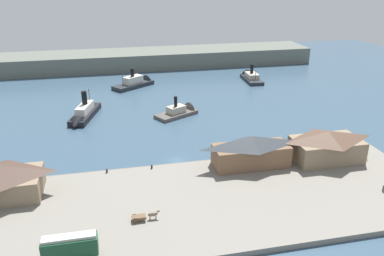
% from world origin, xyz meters
% --- Properties ---
extents(ground_plane, '(320.00, 320.00, 0.00)m').
position_xyz_m(ground_plane, '(0.00, 0.00, 0.00)').
color(ground_plane, '#385166').
extents(quay_promenade, '(110.00, 36.00, 1.20)m').
position_xyz_m(quay_promenade, '(0.00, -22.00, 0.60)').
color(quay_promenade, gray).
rests_on(quay_promenade, ground).
extents(seawall_edge, '(110.00, 0.80, 1.00)m').
position_xyz_m(seawall_edge, '(0.00, -3.60, 0.50)').
color(seawall_edge, '#666159').
rests_on(seawall_edge, ground).
extents(ferry_shed_east_terminal, '(16.92, 11.41, 7.47)m').
position_xyz_m(ferry_shed_east_terminal, '(-40.62, -11.05, 4.99)').
color(ferry_shed_east_terminal, '#847056').
rests_on(ferry_shed_east_terminal, quay_promenade).
extents(ferry_shed_west_terminal, '(19.21, 7.78, 8.06)m').
position_xyz_m(ferry_shed_west_terminal, '(17.30, -9.02, 5.29)').
color(ferry_shed_west_terminal, brown).
rests_on(ferry_shed_west_terminal, quay_promenade).
extents(ferry_shed_customs_shed, '(17.62, 10.44, 7.99)m').
position_xyz_m(ferry_shed_customs_shed, '(37.49, -10.12, 5.25)').
color(ferry_shed_customs_shed, '#847056').
rests_on(ferry_shed_customs_shed, quay_promenade).
extents(street_tram, '(9.33, 2.90, 4.60)m').
position_xyz_m(street_tram, '(-24.92, -35.06, 3.86)').
color(street_tram, '#1E4C2D').
rests_on(street_tram, quay_promenade).
extents(horse_cart, '(5.64, 1.59, 1.87)m').
position_xyz_m(horse_cart, '(-11.46, -26.70, 2.13)').
color(horse_cart, brown).
rests_on(horse_cart, quay_promenade).
extents(pedestrian_walking_west, '(0.41, 0.41, 1.67)m').
position_xyz_m(pedestrian_walking_west, '(41.96, -27.36, 1.96)').
color(pedestrian_walking_west, '#3D4C42').
rests_on(pedestrian_walking_west, quay_promenade).
extents(mooring_post_east, '(0.44, 0.44, 0.90)m').
position_xyz_m(mooring_post_east, '(-7.28, -5.22, 1.65)').
color(mooring_post_east, black).
rests_on(mooring_post_east, quay_promenade).
extents(mooring_post_center_west, '(0.44, 0.44, 0.90)m').
position_xyz_m(mooring_post_center_west, '(-18.26, -5.02, 1.65)').
color(mooring_post_center_west, black).
rests_on(mooring_post_center_west, quay_promenade).
extents(ferry_near_quay, '(20.01, 16.64, 10.23)m').
position_xyz_m(ferry_near_quay, '(-3.47, 74.44, 1.51)').
color(ferry_near_quay, '#23282D').
rests_on(ferry_near_quay, ground).
extents(ferry_moored_west, '(7.07, 18.62, 9.61)m').
position_xyz_m(ferry_moored_west, '(47.74, 73.63, 1.28)').
color(ferry_moored_west, '#23282D').
rests_on(ferry_moored_west, ground).
extents(ferry_outer_harbor, '(11.08, 22.49, 10.47)m').
position_xyz_m(ferry_outer_harbor, '(-25.20, 37.42, 1.66)').
color(ferry_outer_harbor, black).
rests_on(ferry_outer_harbor, ground).
extents(ferry_departing_north, '(17.03, 13.03, 9.33)m').
position_xyz_m(ferry_departing_north, '(8.26, 35.05, 1.05)').
color(ferry_departing_north, '#514C47').
rests_on(ferry_departing_north, ground).
extents(far_headland, '(180.00, 24.00, 8.00)m').
position_xyz_m(far_headland, '(0.00, 110.00, 4.00)').
color(far_headland, '#60665B').
rests_on(far_headland, ground).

